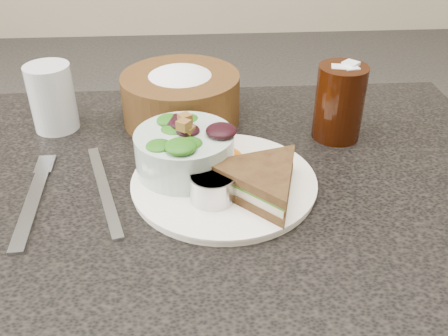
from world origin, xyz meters
The scene contains 10 objects.
dinner_plate centered at (0.06, 0.01, 0.76)m, with size 0.25×0.25×0.01m, color white.
sandwich centered at (0.10, -0.02, 0.78)m, with size 0.16×0.16×0.04m, color #483418, non-canonical shape.
salad_bowl centered at (0.00, 0.04, 0.80)m, with size 0.14×0.14×0.08m, color #A5BEB4, non-canonical shape.
dressing_ramekin centered at (0.04, -0.03, 0.78)m, with size 0.06×0.06×0.04m, color #B2B3B5.
orange_wedge centered at (0.06, 0.07, 0.77)m, with size 0.06×0.06×0.03m, color #FF6C00.
fork centered at (-0.20, -0.02, 0.75)m, with size 0.02×0.19×0.01m, color #9CA0A6.
knife centered at (-0.11, 0.01, 0.75)m, with size 0.01×0.23×0.00m, color #AAAEB3.
bread_basket centered at (0.00, 0.22, 0.81)m, with size 0.20×0.20×0.11m, color brown, non-canonical shape.
cola_glass centered at (0.25, 0.14, 0.82)m, with size 0.08×0.08×0.13m, color black, non-canonical shape.
water_glass centered at (-0.21, 0.20, 0.81)m, with size 0.07×0.07×0.11m, color silver.
Camera 1 is at (0.02, -0.56, 1.15)m, focal length 40.00 mm.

